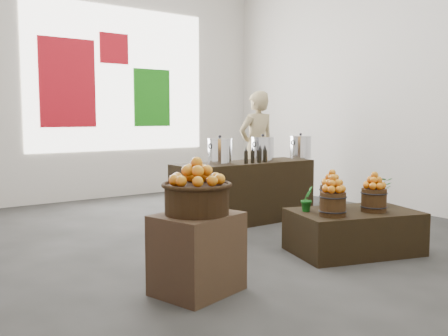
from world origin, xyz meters
TOP-DOWN VIEW (x-y plane):
  - ground at (0.00, 0.00)m, footprint 7.00×7.00m
  - back_wall at (0.00, 3.50)m, footprint 6.00×0.04m
  - back_opening at (0.30, 3.48)m, footprint 3.20×0.02m
  - deco_red_left at (-0.60, 3.47)m, footprint 0.90×0.04m
  - deco_green_right at (0.90, 3.47)m, footprint 0.70×0.04m
  - deco_red_upper at (0.20, 3.47)m, footprint 0.50×0.04m
  - crate at (-1.28, -1.27)m, footprint 0.73×0.65m
  - wicker_basket at (-1.28, -1.27)m, footprint 0.50×0.50m
  - apples_in_basket at (-1.28, -1.27)m, footprint 0.39×0.39m
  - display_table at (0.62, -1.24)m, footprint 1.40×1.10m
  - apple_bucket_front_left at (0.24, -1.30)m, footprint 0.25×0.25m
  - apples_in_bucket_front_left at (0.24, -1.30)m, footprint 0.18×0.18m
  - apple_bucket_front_right at (0.75, -1.38)m, footprint 0.25×0.25m
  - apples_in_bucket_front_right at (0.75, -1.38)m, footprint 0.18×0.18m
  - apple_bucket_rear at (0.58, -0.99)m, footprint 0.25×0.25m
  - apples_in_bucket_rear at (0.58, -0.99)m, footprint 0.18×0.18m
  - herb_garnish_right at (1.08, -1.18)m, footprint 0.34×0.32m
  - herb_garnish_left at (0.22, -0.98)m, footprint 0.16×0.14m
  - counter at (0.66, 0.55)m, footprint 1.92×0.62m
  - stock_pot_left at (0.26, 0.56)m, footprint 0.30×0.30m
  - stock_pot_center at (0.96, 0.55)m, footprint 0.30×0.30m
  - stock_pot_right at (1.66, 0.55)m, footprint 0.30×0.30m
  - oil_cruets at (0.66, 0.36)m, footprint 0.28×0.05m
  - shopper at (1.77, 1.63)m, footprint 0.67×0.46m

SIDE VIEW (x-z plane):
  - ground at x=0.00m, z-range 0.00..0.00m
  - display_table at x=0.62m, z-range 0.00..0.43m
  - crate at x=-1.28m, z-range 0.00..0.62m
  - counter at x=0.66m, z-range 0.00..0.78m
  - apple_bucket_front_left at x=0.24m, z-range 0.43..0.65m
  - apple_bucket_front_right at x=0.75m, z-range 0.43..0.65m
  - apple_bucket_rear at x=0.58m, z-range 0.43..0.65m
  - herb_garnish_left at x=0.22m, z-range 0.43..0.68m
  - herb_garnish_right at x=1.08m, z-range 0.43..0.73m
  - wicker_basket at x=-1.28m, z-range 0.62..0.84m
  - apples_in_bucket_front_left at x=0.24m, z-range 0.65..0.82m
  - apples_in_bucket_front_right at x=0.75m, z-range 0.65..0.82m
  - apples_in_bucket_rear at x=0.58m, z-range 0.65..0.82m
  - shopper at x=1.77m, z-range 0.00..1.77m
  - oil_cruets at x=0.66m, z-range 0.78..1.00m
  - stock_pot_left at x=0.26m, z-range 0.78..1.08m
  - stock_pot_center at x=0.96m, z-range 0.78..1.08m
  - stock_pot_right at x=1.66m, z-range 0.78..1.08m
  - apples_in_basket at x=-1.28m, z-range 0.84..1.05m
  - deco_green_right at x=0.90m, z-range 1.20..2.20m
  - deco_red_left at x=-0.60m, z-range 1.20..2.60m
  - back_wall at x=0.00m, z-range 0.00..4.00m
  - back_opening at x=0.30m, z-range 0.80..3.20m
  - deco_red_upper at x=0.20m, z-range 2.25..2.75m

